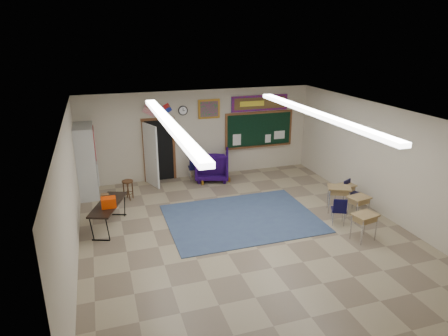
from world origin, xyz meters
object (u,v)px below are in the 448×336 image
object	(u,v)px
student_desk_front_right	(345,194)
wooden_stool	(128,190)
folding_table	(109,215)
wingback_armchair	(212,165)
student_desk_front_left	(338,198)

from	to	relation	value
student_desk_front_right	wooden_stool	distance (m)	6.44
student_desk_front_right	folding_table	xyz separation A→B (m)	(-6.62, 0.65, 0.01)
wingback_armchair	student_desk_front_right	size ratio (longest dim) A/B	1.80
student_desk_front_right	folding_table	size ratio (longest dim) A/B	0.37
student_desk_front_right	wooden_stool	world-z (taller)	student_desk_front_right
folding_table	wooden_stool	xyz separation A→B (m)	(0.63, 1.73, -0.06)
folding_table	wingback_armchair	bearing A→B (deg)	57.28
wingback_armchair	student_desk_front_left	bearing A→B (deg)	144.29
student_desk_front_left	folding_table	size ratio (longest dim) A/B	0.45
wingback_armchair	wooden_stool	xyz separation A→B (m)	(-2.91, -0.90, -0.21)
folding_table	wooden_stool	world-z (taller)	folding_table
student_desk_front_left	student_desk_front_right	world-z (taller)	student_desk_front_left
wingback_armchair	student_desk_front_left	xyz separation A→B (m)	(2.62, -3.61, -0.10)
student_desk_front_left	folding_table	world-z (taller)	folding_table
wingback_armchair	folding_table	xyz separation A→B (m)	(-3.54, -2.63, -0.15)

